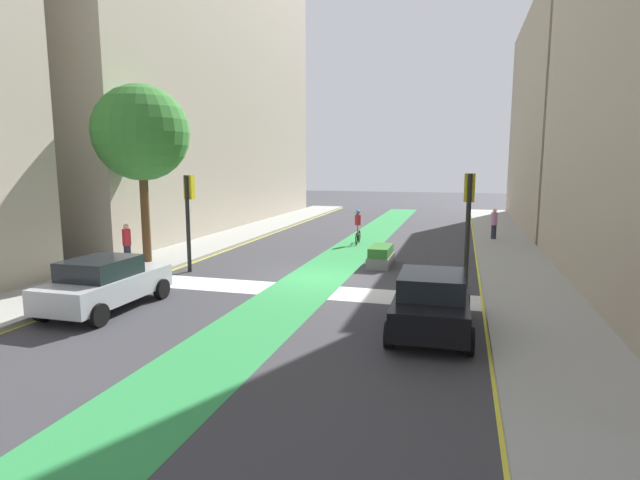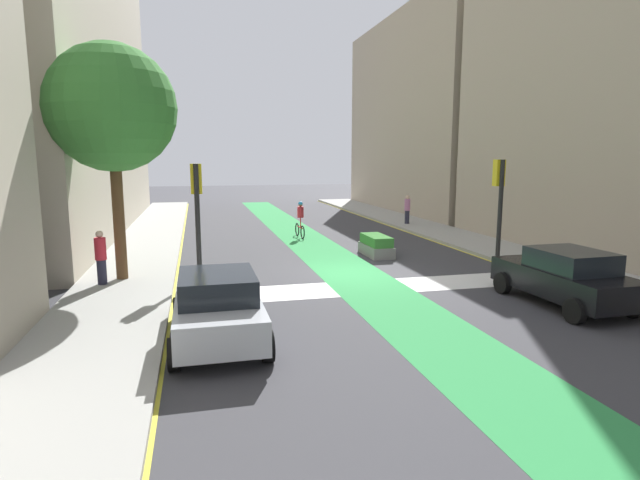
# 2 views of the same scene
# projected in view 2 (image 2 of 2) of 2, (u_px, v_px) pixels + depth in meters

# --- Properties ---
(ground_plane) EXTENTS (120.00, 120.00, 0.00)m
(ground_plane) POSITION_uv_depth(u_px,v_px,m) (351.00, 273.00, 17.91)
(ground_plane) COLOR #38383D
(bike_lane_paint) EXTENTS (2.40, 60.00, 0.01)m
(bike_lane_paint) POSITION_uv_depth(u_px,v_px,m) (351.00, 273.00, 17.91)
(bike_lane_paint) COLOR #2D8C47
(bike_lane_paint) RESTS_ON ground_plane
(crosswalk_band) EXTENTS (12.00, 1.80, 0.01)m
(crosswalk_band) POSITION_uv_depth(u_px,v_px,m) (370.00, 287.00, 15.99)
(crosswalk_band) COLOR silver
(crosswalk_band) RESTS_ON ground_plane
(sidewalk_left) EXTENTS (3.00, 60.00, 0.15)m
(sidewalk_left) POSITION_uv_depth(u_px,v_px,m) (126.00, 284.00, 16.15)
(sidewalk_left) COLOR #9E9E99
(sidewalk_left) RESTS_ON ground_plane
(curb_stripe_left) EXTENTS (0.16, 60.00, 0.01)m
(curb_stripe_left) POSITION_uv_depth(u_px,v_px,m) (175.00, 283.00, 16.51)
(curb_stripe_left) COLOR yellow
(curb_stripe_left) RESTS_ON ground_plane
(sidewalk_right) EXTENTS (3.00, 60.00, 0.15)m
(sidewalk_right) POSITION_uv_depth(u_px,v_px,m) (536.00, 261.00, 19.65)
(sidewalk_right) COLOR #9E9E99
(sidewalk_right) RESTS_ON ground_plane
(curb_stripe_right) EXTENTS (0.16, 60.00, 0.01)m
(curb_stripe_right) POSITION_uv_depth(u_px,v_px,m) (502.00, 265.00, 19.31)
(curb_stripe_right) COLOR yellow
(curb_stripe_right) RESTS_ON ground_plane
(traffic_signal_near_right) EXTENTS (0.35, 0.52, 3.97)m
(traffic_signal_near_right) POSITION_uv_depth(u_px,v_px,m) (499.00, 192.00, 18.34)
(traffic_signal_near_right) COLOR black
(traffic_signal_near_right) RESTS_ON ground_plane
(traffic_signal_near_left) EXTENTS (0.35, 0.52, 3.85)m
(traffic_signal_near_left) POSITION_uv_depth(u_px,v_px,m) (197.00, 200.00, 16.08)
(traffic_signal_near_left) COLOR black
(traffic_signal_near_left) RESTS_ON ground_plane
(car_black_right_near) EXTENTS (2.10, 4.24, 1.57)m
(car_black_right_near) POSITION_uv_depth(u_px,v_px,m) (565.00, 277.00, 13.93)
(car_black_right_near) COLOR black
(car_black_right_near) RESTS_ON ground_plane
(car_silver_left_near) EXTENTS (2.03, 4.20, 1.57)m
(car_silver_left_near) POSITION_uv_depth(u_px,v_px,m) (218.00, 306.00, 11.17)
(car_silver_left_near) COLOR #B2B7BF
(car_silver_left_near) RESTS_ON ground_plane
(cyclist_in_lane) EXTENTS (0.32, 1.73, 1.86)m
(cyclist_in_lane) POSITION_uv_depth(u_px,v_px,m) (300.00, 219.00, 25.84)
(cyclist_in_lane) COLOR black
(cyclist_in_lane) RESTS_ON ground_plane
(pedestrian_sidewalk_right_a) EXTENTS (0.34, 0.34, 1.70)m
(pedestrian_sidewalk_right_a) POSITION_uv_depth(u_px,v_px,m) (407.00, 209.00, 30.27)
(pedestrian_sidewalk_right_a) COLOR #262638
(pedestrian_sidewalk_right_a) RESTS_ON sidewalk_right
(pedestrian_sidewalk_left_a) EXTENTS (0.34, 0.34, 1.68)m
(pedestrian_sidewalk_left_a) POSITION_uv_depth(u_px,v_px,m) (101.00, 257.00, 15.64)
(pedestrian_sidewalk_left_a) COLOR #262638
(pedestrian_sidewalk_left_a) RESTS_ON sidewalk_left
(street_tree_near) EXTENTS (3.93, 3.93, 7.37)m
(street_tree_near) POSITION_uv_depth(u_px,v_px,m) (112.00, 109.00, 15.66)
(street_tree_near) COLOR brown
(street_tree_near) RESTS_ON sidewalk_left
(median_planter) EXTENTS (0.91, 2.10, 0.85)m
(median_planter) POSITION_uv_depth(u_px,v_px,m) (376.00, 246.00, 21.15)
(median_planter) COLOR slate
(median_planter) RESTS_ON ground_plane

